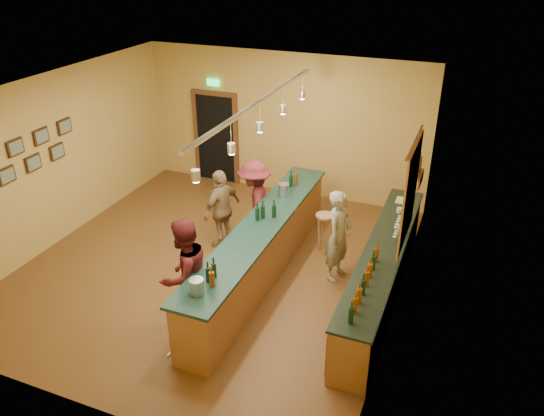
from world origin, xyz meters
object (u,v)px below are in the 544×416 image
at_px(back_counter, 382,272).
at_px(customer_b, 222,209).
at_px(bartender, 339,236).
at_px(customer_a, 185,275).
at_px(customer_c, 255,204).
at_px(tasting_bar, 261,247).
at_px(bar_stool, 325,222).

relative_size(back_counter, customer_b, 2.90).
distance_m(back_counter, bartender, 0.95).
relative_size(bartender, customer_a, 0.91).
bearing_deg(customer_b, customer_c, 133.89).
bearing_deg(back_counter, tasting_bar, -174.95).
relative_size(back_counter, customer_a, 2.53).
bearing_deg(customer_c, back_counter, 54.42).
distance_m(customer_b, bar_stool, 1.94).
distance_m(bartender, customer_c, 1.84).
distance_m(back_counter, bar_stool, 1.77).
bearing_deg(customer_c, customer_b, -80.43).
xyz_separation_m(customer_a, customer_c, (0.00, 2.59, -0.04)).
height_order(bartender, customer_c, customer_c).
height_order(customer_a, bar_stool, customer_a).
bearing_deg(bartender, back_counter, -99.10).
xyz_separation_m(back_counter, customer_b, (-3.14, 0.53, 0.30)).
xyz_separation_m(bartender, customer_c, (-1.77, 0.50, 0.03)).
bearing_deg(customer_a, customer_c, -163.23).
relative_size(tasting_bar, bar_stool, 7.25).
distance_m(customer_b, customer_c, 0.62).
relative_size(customer_a, customer_b, 1.15).
bearing_deg(customer_c, customer_a, -18.13).
bearing_deg(tasting_bar, customer_b, 147.04).
bearing_deg(bar_stool, customer_a, -113.41).
distance_m(back_counter, customer_c, 2.75).
relative_size(tasting_bar, customer_a, 2.84).
bearing_deg(customer_c, tasting_bar, 10.67).
bearing_deg(bartender, customer_c, 85.77).
distance_m(tasting_bar, customer_a, 1.70).
relative_size(bartender, bar_stool, 2.33).
height_order(customer_b, customer_c, customer_c).
bearing_deg(back_counter, bartender, 159.26).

